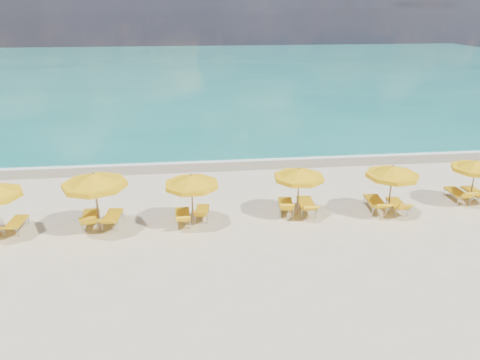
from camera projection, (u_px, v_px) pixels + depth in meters
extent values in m
plane|color=beige|center=(244.00, 219.00, 19.95)|extent=(120.00, 120.00, 0.00)
cube|color=#15796D|center=(200.00, 71.00, 64.56)|extent=(120.00, 80.00, 0.30)
cube|color=tan|center=(228.00, 164.00, 26.83)|extent=(120.00, 2.60, 0.01)
cube|color=white|center=(227.00, 159.00, 27.57)|extent=(120.00, 1.20, 0.03)
cube|color=white|center=(136.00, 126.00, 35.09)|extent=(14.00, 0.36, 0.05)
cube|color=white|center=(297.00, 103.00, 43.14)|extent=(18.00, 0.30, 0.05)
cylinder|color=#9C774E|center=(97.00, 204.00, 18.39)|extent=(0.08, 0.08, 2.45)
cone|color=yellow|center=(94.00, 179.00, 18.03)|extent=(2.54, 2.54, 0.49)
cylinder|color=yellow|center=(95.00, 185.00, 18.11)|extent=(2.57, 2.57, 0.20)
sphere|color=#9C774E|center=(93.00, 173.00, 17.94)|extent=(0.11, 0.11, 0.11)
cylinder|color=#9C774E|center=(192.00, 201.00, 18.99)|extent=(0.07, 0.07, 2.17)
cone|color=yellow|center=(191.00, 180.00, 18.67)|extent=(2.91, 2.91, 0.43)
cylinder|color=yellow|center=(192.00, 185.00, 18.74)|extent=(2.93, 2.93, 0.17)
sphere|color=#9C774E|center=(191.00, 175.00, 18.59)|extent=(0.10, 0.10, 0.10)
cylinder|color=#9C774E|center=(298.00, 193.00, 19.92)|extent=(0.07, 0.07, 2.11)
cone|color=yellow|center=(299.00, 173.00, 19.61)|extent=(2.68, 2.68, 0.42)
cylinder|color=yellow|center=(299.00, 178.00, 19.68)|extent=(2.71, 2.71, 0.17)
sphere|color=#9C774E|center=(299.00, 168.00, 19.54)|extent=(0.09, 0.09, 0.09)
cylinder|color=#9C774E|center=(390.00, 191.00, 20.00)|extent=(0.07, 0.07, 2.17)
cone|color=yellow|center=(393.00, 171.00, 19.68)|extent=(2.67, 2.67, 0.43)
cylinder|color=yellow|center=(392.00, 176.00, 19.75)|extent=(2.70, 2.70, 0.17)
sphere|color=#9C774E|center=(393.00, 166.00, 19.60)|extent=(0.10, 0.10, 0.10)
cylinder|color=#9C774E|center=(473.00, 183.00, 21.07)|extent=(0.06, 0.06, 2.06)
cone|color=yellow|center=(476.00, 165.00, 20.77)|extent=(2.18, 2.18, 0.41)
cylinder|color=yellow|center=(475.00, 169.00, 20.84)|extent=(2.19, 2.19, 0.17)
sphere|color=#9C774E|center=(477.00, 160.00, 20.69)|extent=(0.09, 0.09, 0.09)
cube|color=yellow|center=(17.00, 222.00, 18.83)|extent=(0.64, 1.28, 0.08)
cube|color=yellow|center=(7.00, 228.00, 17.96)|extent=(0.59, 0.59, 0.35)
cube|color=yellow|center=(91.00, 216.00, 19.21)|extent=(0.79, 1.50, 0.09)
cube|color=yellow|center=(88.00, 221.00, 18.25)|extent=(0.70, 0.61, 0.53)
cube|color=yellow|center=(113.00, 216.00, 19.30)|extent=(0.73, 1.41, 0.08)
cube|color=yellow|center=(107.00, 221.00, 18.36)|extent=(0.66, 0.63, 0.43)
cube|color=yellow|center=(183.00, 214.00, 19.48)|extent=(0.62, 1.32, 0.08)
cube|color=yellow|center=(183.00, 219.00, 18.59)|extent=(0.60, 0.55, 0.44)
cube|color=yellow|center=(202.00, 210.00, 19.94)|extent=(0.68, 1.24, 0.07)
cube|color=yellow|center=(200.00, 214.00, 19.13)|extent=(0.58, 0.52, 0.43)
cube|color=yellow|center=(286.00, 204.00, 20.49)|extent=(0.78, 1.41, 0.08)
cube|color=yellow|center=(287.00, 207.00, 19.58)|extent=(0.66, 0.59, 0.49)
cube|color=yellow|center=(306.00, 203.00, 20.48)|extent=(0.75, 1.49, 0.09)
cube|color=yellow|center=(310.00, 208.00, 19.48)|extent=(0.69, 0.67, 0.44)
cube|color=yellow|center=(375.00, 201.00, 20.68)|extent=(0.78, 1.51, 0.09)
cube|color=yellow|center=(382.00, 206.00, 19.67)|extent=(0.70, 0.68, 0.45)
cube|color=yellow|center=(397.00, 203.00, 20.58)|extent=(0.67, 1.32, 0.08)
cube|color=yellow|center=(404.00, 207.00, 19.70)|extent=(0.61, 0.56, 0.44)
cube|color=yellow|center=(457.00, 192.00, 21.72)|extent=(0.62, 1.35, 0.08)
cube|color=yellow|center=(468.00, 195.00, 20.81)|extent=(0.61, 0.53, 0.48)
cube|color=yellow|center=(474.00, 191.00, 21.85)|extent=(0.65, 1.33, 0.08)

